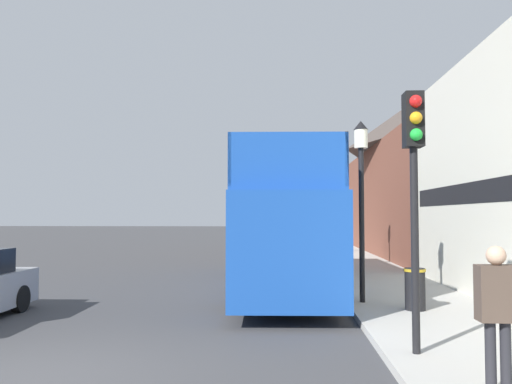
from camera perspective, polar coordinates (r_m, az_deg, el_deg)
The scene contains 11 objects.
ground_plane at distance 27.87m, azimuth -4.00°, elevation -7.25°, with size 144.00×144.00×0.00m, color #3D3D3F.
sidewalk at distance 24.87m, azimuth 10.50°, elevation -7.60°, with size 3.27×108.00×0.14m.
brick_terrace_rear at distance 29.47m, azimuth 18.46°, elevation 1.85°, with size 6.00×19.22×8.95m.
tour_bus at distance 15.33m, azimuth 2.85°, elevation -4.35°, with size 2.84×11.11×3.93m.
parked_car_ahead_of_bus at distance 23.92m, azimuth 4.14°, elevation -6.39°, with size 1.93×4.12×1.44m.
pedestrian_nearest at distance 6.68m, azimuth 25.84°, elevation -11.44°, with size 0.45×0.25×1.73m.
traffic_signal at distance 8.03m, azimuth 17.62°, elevation 3.35°, with size 0.28×0.42×3.98m.
lamp_post_nearest at distance 12.39m, azimuth 11.94°, elevation 1.85°, with size 0.35×0.35×4.39m.
lamp_post_second at distance 19.89m, azimuth 9.01°, elevation 0.55°, with size 0.35×0.35×4.62m.
lamp_post_third at distance 27.39m, azimuth 7.40°, elevation -0.59°, with size 0.35×0.35×4.42m.
litter_bin at distance 11.74m, azimuth 17.71°, elevation -10.38°, with size 0.48×0.48×0.92m.
Camera 1 is at (3.44, -6.57, 2.23)m, focal length 35.00 mm.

